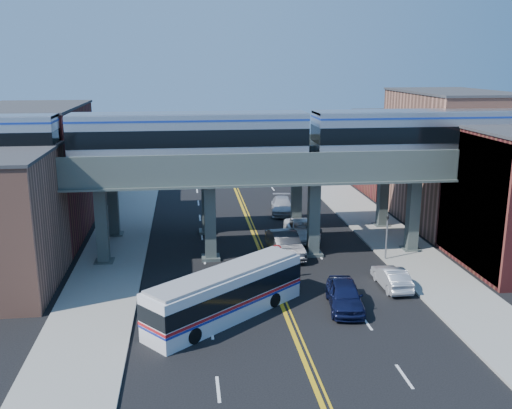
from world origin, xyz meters
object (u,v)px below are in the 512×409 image
at_px(transit_train, 190,136).
at_px(car_parked_curb, 392,277).
at_px(car_lane_c, 302,230).
at_px(stop_sign, 276,257).
at_px(traffic_signal, 387,232).
at_px(car_lane_a, 345,295).
at_px(transit_bus, 226,294).
at_px(car_lane_d, 282,206).
at_px(car_lane_b, 285,244).

height_order(transit_train, car_parked_curb, transit_train).
bearing_deg(car_lane_c, stop_sign, -109.31).
height_order(transit_train, traffic_signal, transit_train).
xyz_separation_m(stop_sign, car_lane_a, (3.46, -4.97, -0.91)).
bearing_deg(transit_bus, car_lane_d, 32.94).
height_order(car_lane_d, car_parked_curb, car_lane_d).
bearing_deg(car_lane_a, stop_sign, 132.46).
bearing_deg(car_parked_curb, transit_train, -28.80).
bearing_deg(transit_train, car_lane_a, -47.63).
relative_size(stop_sign, car_lane_d, 0.50).
bearing_deg(car_lane_d, traffic_signal, -62.19).
relative_size(transit_train, car_lane_a, 10.57).
xyz_separation_m(stop_sign, car_lane_b, (1.50, 5.17, -0.83)).
relative_size(transit_bus, car_lane_c, 1.78).
bearing_deg(car_parked_curb, car_lane_d, -78.79).
xyz_separation_m(traffic_signal, car_lane_c, (-5.20, 6.36, -1.53)).
bearing_deg(transit_bus, car_lane_b, 23.42).
bearing_deg(stop_sign, car_lane_d, 79.09).
bearing_deg(stop_sign, car_parked_curb, -15.97).
relative_size(car_lane_d, car_parked_curb, 1.21).
height_order(transit_bus, car_lane_d, transit_bus).
bearing_deg(car_parked_curb, car_lane_a, 34.88).
bearing_deg(transit_bus, car_lane_c, 23.22).
distance_m(stop_sign, car_lane_c, 10.12).
bearing_deg(transit_bus, traffic_signal, -6.41).
height_order(stop_sign, traffic_signal, traffic_signal).
xyz_separation_m(transit_bus, car_lane_c, (7.55, 14.70, -0.67)).
distance_m(car_lane_b, car_lane_d, 12.82).
xyz_separation_m(stop_sign, car_lane_d, (3.44, 17.84, -1.00)).
relative_size(transit_train, stop_sign, 20.00).
height_order(car_lane_b, car_parked_curb, car_lane_b).
xyz_separation_m(transit_train, traffic_signal, (14.54, -2.00, -7.18)).
bearing_deg(car_lane_c, car_lane_a, -88.71).
bearing_deg(traffic_signal, car_lane_d, 110.21).
distance_m(traffic_signal, car_lane_a, 9.76).
xyz_separation_m(transit_bus, car_parked_curb, (11.33, 3.20, -0.72)).
bearing_deg(car_lane_b, transit_bus, -122.24).
distance_m(transit_train, transit_bus, 13.22).
distance_m(stop_sign, transit_bus, 6.59).
height_order(stop_sign, car_lane_b, stop_sign).
relative_size(stop_sign, transit_bus, 0.27).
bearing_deg(car_lane_c, car_lane_b, -115.44).
bearing_deg(transit_train, transit_bus, -80.20).
xyz_separation_m(car_lane_a, car_lane_c, (0.24, 14.33, -0.07)).
bearing_deg(transit_train, car_lane_d, 54.74).
height_order(stop_sign, transit_bus, transit_bus).
bearing_deg(stop_sign, car_lane_b, 73.82).
bearing_deg(traffic_signal, transit_train, 172.17).
height_order(car_lane_c, car_lane_d, car_lane_c).
relative_size(car_lane_c, car_lane_d, 1.06).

